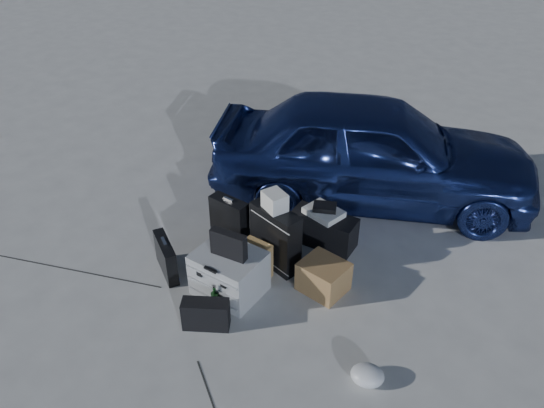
% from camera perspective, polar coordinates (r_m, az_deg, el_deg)
% --- Properties ---
extents(ground, '(60.00, 60.00, 0.00)m').
position_cam_1_polar(ground, '(5.29, -4.84, -10.20)').
color(ground, '#B4B4AF').
rests_on(ground, ground).
extents(car, '(4.15, 2.98, 1.31)m').
position_cam_1_polar(car, '(6.52, 10.80, 5.72)').
color(car, navy).
rests_on(car, ground).
extents(pelican_case, '(0.64, 0.52, 0.46)m').
position_cam_1_polar(pelican_case, '(5.23, -4.62, -7.39)').
color(pelican_case, '#A5A8AB').
rests_on(pelican_case, ground).
extents(laptop_bag, '(0.37, 0.13, 0.27)m').
position_cam_1_polar(laptop_bag, '(4.98, -4.69, -4.37)').
color(laptop_bag, black).
rests_on(laptop_bag, pelican_case).
extents(briefcase, '(0.49, 0.36, 0.39)m').
position_cam_1_polar(briefcase, '(5.56, -11.33, -5.64)').
color(briefcase, black).
rests_on(briefcase, ground).
extents(suitcase_left, '(0.45, 0.19, 0.57)m').
position_cam_1_polar(suitcase_left, '(5.80, -4.59, -1.93)').
color(suitcase_left, black).
rests_on(suitcase_left, ground).
extents(suitcase_right, '(0.61, 0.35, 0.69)m').
position_cam_1_polar(suitcase_right, '(5.47, 0.38, -3.62)').
color(suitcase_right, black).
rests_on(suitcase_right, ground).
extents(white_carton, '(0.29, 0.27, 0.19)m').
position_cam_1_polar(white_carton, '(5.23, 0.30, 0.32)').
color(white_carton, silver).
rests_on(white_carton, suitcase_right).
extents(duffel_bag, '(0.73, 0.34, 0.36)m').
position_cam_1_polar(duffel_bag, '(5.88, 5.56, -2.75)').
color(duffel_bag, black).
rests_on(duffel_bag, ground).
extents(flat_box_white, '(0.45, 0.38, 0.07)m').
position_cam_1_polar(flat_box_white, '(5.77, 5.59, -0.89)').
color(flat_box_white, silver).
rests_on(flat_box_white, duffel_bag).
extents(flat_box_black, '(0.30, 0.26, 0.05)m').
position_cam_1_polar(flat_box_black, '(5.75, 5.70, -0.34)').
color(flat_box_black, black).
rests_on(flat_box_black, flat_box_white).
extents(kraft_bag, '(0.30, 0.19, 0.40)m').
position_cam_1_polar(kraft_bag, '(5.42, -1.69, -6.01)').
color(kraft_bag, '#A28346').
rests_on(kraft_bag, ground).
extents(cardboard_box, '(0.48, 0.43, 0.32)m').
position_cam_1_polar(cardboard_box, '(5.30, 5.56, -7.79)').
color(cardboard_box, olive).
rests_on(cardboard_box, ground).
extents(plastic_bag, '(0.34, 0.32, 0.15)m').
position_cam_1_polar(plastic_bag, '(4.64, 10.22, -17.67)').
color(plastic_bag, '#BABDC0').
rests_on(plastic_bag, ground).
extents(messenger_bag, '(0.45, 0.35, 0.30)m').
position_cam_1_polar(messenger_bag, '(4.96, -7.13, -11.69)').
color(messenger_bag, black).
rests_on(messenger_bag, ground).
extents(green_bottle, '(0.09, 0.09, 0.30)m').
position_cam_1_polar(green_bottle, '(5.09, -6.15, -10.10)').
color(green_bottle, black).
rests_on(green_bottle, ground).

